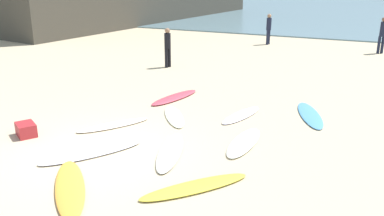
{
  "coord_description": "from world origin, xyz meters",
  "views": [
    {
      "loc": [
        5.8,
        -7.15,
        4.08
      ],
      "look_at": [
        1.05,
        3.18,
        0.3
      ],
      "focal_mm": 38.59,
      "sensor_mm": 36.0,
      "label": 1
    }
  ],
  "objects_px": {
    "surfboard_7": "(175,97)",
    "beachgoer_mid": "(168,46)",
    "surfboard_0": "(92,153)",
    "surfboard_6": "(195,187)",
    "surfboard_3": "(170,151)",
    "surfboard_5": "(244,142)",
    "beachgoer_near": "(382,33)",
    "surfboard_8": "(241,115)",
    "beach_cooler": "(26,130)",
    "surfboard_9": "(113,125)",
    "surfboard_2": "(310,115)",
    "beachgoer_far": "(269,28)",
    "surfboard_1": "(174,116)",
    "surfboard_4": "(70,187)"
  },
  "relations": [
    {
      "from": "surfboard_0",
      "to": "surfboard_6",
      "type": "height_order",
      "value": "surfboard_6"
    },
    {
      "from": "surfboard_0",
      "to": "surfboard_7",
      "type": "relative_size",
      "value": 1.1
    },
    {
      "from": "surfboard_0",
      "to": "surfboard_9",
      "type": "xyz_separation_m",
      "value": [
        -0.61,
        1.74,
        -0.0
      ]
    },
    {
      "from": "beachgoer_near",
      "to": "beach_cooler",
      "type": "height_order",
      "value": "beachgoer_near"
    },
    {
      "from": "beach_cooler",
      "to": "surfboard_3",
      "type": "bearing_deg",
      "value": 8.87
    },
    {
      "from": "beachgoer_near",
      "to": "surfboard_2",
      "type": "bearing_deg",
      "value": -127.19
    },
    {
      "from": "surfboard_7",
      "to": "surfboard_8",
      "type": "bearing_deg",
      "value": -3.67
    },
    {
      "from": "surfboard_2",
      "to": "beachgoer_near",
      "type": "distance_m",
      "value": 11.69
    },
    {
      "from": "beachgoer_mid",
      "to": "beachgoer_far",
      "type": "bearing_deg",
      "value": -3.21
    },
    {
      "from": "beach_cooler",
      "to": "surfboard_7",
      "type": "bearing_deg",
      "value": 66.19
    },
    {
      "from": "surfboard_9",
      "to": "surfboard_3",
      "type": "bearing_deg",
      "value": 10.79
    },
    {
      "from": "surfboard_6",
      "to": "beachgoer_near",
      "type": "relative_size",
      "value": 1.26
    },
    {
      "from": "surfboard_6",
      "to": "beachgoer_near",
      "type": "xyz_separation_m",
      "value": [
        2.97,
        16.86,
        1.01
      ]
    },
    {
      "from": "beachgoer_mid",
      "to": "surfboard_1",
      "type": "bearing_deg",
      "value": -136.01
    },
    {
      "from": "surfboard_6",
      "to": "surfboard_7",
      "type": "height_order",
      "value": "surfboard_7"
    },
    {
      "from": "surfboard_6",
      "to": "surfboard_3",
      "type": "bearing_deg",
      "value": -7.1
    },
    {
      "from": "surfboard_0",
      "to": "surfboard_1",
      "type": "height_order",
      "value": "surfboard_0"
    },
    {
      "from": "surfboard_2",
      "to": "surfboard_5",
      "type": "xyz_separation_m",
      "value": [
        -1.14,
        -2.8,
        0.01
      ]
    },
    {
      "from": "surfboard_6",
      "to": "surfboard_9",
      "type": "bearing_deg",
      "value": 7.01
    },
    {
      "from": "surfboard_1",
      "to": "beachgoer_mid",
      "type": "height_order",
      "value": "beachgoer_mid"
    },
    {
      "from": "surfboard_6",
      "to": "surfboard_8",
      "type": "xyz_separation_m",
      "value": [
        -0.52,
        4.48,
        -0.01
      ]
    },
    {
      "from": "surfboard_7",
      "to": "beach_cooler",
      "type": "distance_m",
      "value": 4.99
    },
    {
      "from": "surfboard_8",
      "to": "beachgoer_mid",
      "type": "bearing_deg",
      "value": -31.43
    },
    {
      "from": "surfboard_5",
      "to": "beachgoer_near",
      "type": "height_order",
      "value": "beachgoer_near"
    },
    {
      "from": "beach_cooler",
      "to": "surfboard_1",
      "type": "bearing_deg",
      "value": 45.3
    },
    {
      "from": "beachgoer_far",
      "to": "beach_cooler",
      "type": "distance_m",
      "value": 16.63
    },
    {
      "from": "surfboard_7",
      "to": "beachgoer_mid",
      "type": "height_order",
      "value": "beachgoer_mid"
    },
    {
      "from": "surfboard_0",
      "to": "beachgoer_near",
      "type": "xyz_separation_m",
      "value": [
        5.84,
        16.4,
        1.01
      ]
    },
    {
      "from": "surfboard_0",
      "to": "beachgoer_mid",
      "type": "bearing_deg",
      "value": 139.7
    },
    {
      "from": "surfboard_6",
      "to": "beachgoer_mid",
      "type": "xyz_separation_m",
      "value": [
        -5.55,
        9.37,
        0.93
      ]
    },
    {
      "from": "surfboard_9",
      "to": "surfboard_2",
      "type": "bearing_deg",
      "value": 65.97
    },
    {
      "from": "surfboard_6",
      "to": "beachgoer_near",
      "type": "distance_m",
      "value": 17.15
    },
    {
      "from": "surfboard_4",
      "to": "beachgoer_mid",
      "type": "height_order",
      "value": "beachgoer_mid"
    },
    {
      "from": "surfboard_4",
      "to": "surfboard_9",
      "type": "distance_m",
      "value": 3.5
    },
    {
      "from": "surfboard_7",
      "to": "beachgoer_mid",
      "type": "distance_m",
      "value": 4.89
    },
    {
      "from": "surfboard_8",
      "to": "beach_cooler",
      "type": "xyz_separation_m",
      "value": [
        -4.61,
        -3.81,
        0.14
      ]
    },
    {
      "from": "surfboard_7",
      "to": "beach_cooler",
      "type": "relative_size",
      "value": 3.76
    },
    {
      "from": "surfboard_9",
      "to": "surfboard_0",
      "type": "bearing_deg",
      "value": -37.77
    },
    {
      "from": "surfboard_8",
      "to": "surfboard_5",
      "type": "bearing_deg",
      "value": 122.71
    },
    {
      "from": "surfboard_4",
      "to": "beachgoer_far",
      "type": "xyz_separation_m",
      "value": [
        -0.84,
        18.22,
        0.94
      ]
    },
    {
      "from": "surfboard_4",
      "to": "beachgoer_far",
      "type": "distance_m",
      "value": 18.26
    },
    {
      "from": "surfboard_6",
      "to": "beachgoer_near",
      "type": "height_order",
      "value": "beachgoer_near"
    },
    {
      "from": "surfboard_7",
      "to": "beachgoer_mid",
      "type": "xyz_separation_m",
      "value": [
        -2.44,
        4.14,
        0.92
      ]
    },
    {
      "from": "surfboard_3",
      "to": "surfboard_8",
      "type": "xyz_separation_m",
      "value": [
        0.71,
        3.2,
        -0.01
      ]
    },
    {
      "from": "beachgoer_far",
      "to": "beach_cooler",
      "type": "relative_size",
      "value": 2.94
    },
    {
      "from": "surfboard_4",
      "to": "beachgoer_near",
      "type": "relative_size",
      "value": 1.34
    },
    {
      "from": "surfboard_0",
      "to": "surfboard_2",
      "type": "bearing_deg",
      "value": 82.2
    },
    {
      "from": "surfboard_7",
      "to": "surfboard_3",
      "type": "bearing_deg",
      "value": -51.85
    },
    {
      "from": "surfboard_1",
      "to": "surfboard_7",
      "type": "distance_m",
      "value": 1.88
    },
    {
      "from": "beachgoer_mid",
      "to": "beach_cooler",
      "type": "distance_m",
      "value": 8.75
    }
  ]
}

